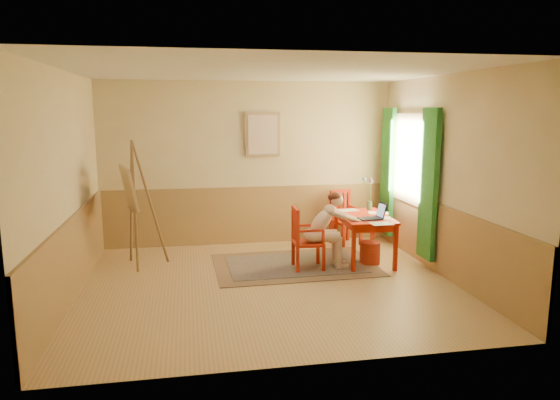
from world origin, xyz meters
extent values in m
cube|color=tan|center=(0.00, 0.00, -0.01)|extent=(5.00, 4.50, 0.02)
cube|color=white|center=(0.00, 0.00, 2.81)|extent=(5.00, 4.50, 0.02)
cube|color=#D2B680|center=(0.00, 2.26, 1.40)|extent=(5.00, 0.02, 2.80)
cube|color=#D2B680|center=(0.00, -2.26, 1.40)|extent=(5.00, 0.02, 2.80)
cube|color=#D2B680|center=(-2.51, 0.00, 1.40)|extent=(0.02, 4.50, 2.80)
cube|color=#D2B680|center=(2.51, 0.00, 1.40)|extent=(0.02, 4.50, 2.80)
cube|color=olive|center=(0.00, 2.23, 0.50)|extent=(5.00, 0.04, 1.00)
cube|color=olive|center=(-2.48, 0.00, 0.50)|extent=(0.04, 4.50, 1.00)
cube|color=olive|center=(2.48, 0.00, 0.50)|extent=(0.04, 4.50, 1.00)
cube|color=white|center=(2.47, 1.10, 1.55)|extent=(0.02, 1.00, 1.30)
cube|color=#A28356|center=(2.45, 1.10, 1.55)|extent=(0.03, 1.12, 1.42)
cube|color=green|center=(2.40, 0.32, 1.25)|extent=(0.08, 0.45, 2.20)
cube|color=green|center=(2.40, 1.88, 1.25)|extent=(0.08, 0.45, 2.20)
cube|color=#A28356|center=(0.25, 2.21, 1.90)|extent=(0.60, 0.04, 0.76)
cube|color=beige|center=(0.25, 2.19, 1.90)|extent=(0.50, 0.02, 0.66)
cube|color=#8C7251|center=(0.52, 0.77, 0.01)|extent=(2.44, 1.65, 0.01)
cube|color=black|center=(0.52, 0.77, 0.01)|extent=(2.03, 1.25, 0.01)
cube|color=red|center=(1.61, 0.82, 0.70)|extent=(0.78, 1.24, 0.04)
cube|color=red|center=(1.61, 0.82, 0.63)|extent=(0.68, 1.13, 0.10)
cube|color=red|center=(1.27, 0.28, 0.34)|extent=(0.06, 0.06, 0.68)
cube|color=red|center=(1.90, 0.25, 0.34)|extent=(0.06, 0.06, 0.68)
cube|color=red|center=(1.33, 1.38, 0.34)|extent=(0.06, 0.06, 0.68)
cube|color=red|center=(1.96, 1.35, 0.34)|extent=(0.06, 0.06, 0.68)
cube|color=red|center=(0.67, 0.56, 0.40)|extent=(0.44, 0.42, 0.04)
cube|color=red|center=(0.48, 0.39, 0.19)|extent=(0.05, 0.05, 0.37)
cube|color=red|center=(0.86, 0.38, 0.19)|extent=(0.05, 0.05, 0.37)
cube|color=red|center=(0.49, 0.75, 0.19)|extent=(0.05, 0.05, 0.37)
cube|color=red|center=(0.86, 0.74, 0.19)|extent=(0.05, 0.05, 0.37)
cube|color=red|center=(0.48, 0.39, 0.67)|extent=(0.05, 0.05, 0.51)
cube|color=red|center=(0.49, 0.75, 0.67)|extent=(0.05, 0.05, 0.51)
cube|color=red|center=(0.48, 0.57, 0.90)|extent=(0.06, 0.41, 0.06)
cube|color=red|center=(0.48, 0.47, 0.66)|extent=(0.03, 0.04, 0.42)
cube|color=red|center=(0.48, 0.57, 0.66)|extent=(0.03, 0.04, 0.42)
cube|color=red|center=(0.48, 0.66, 0.66)|extent=(0.03, 0.04, 0.42)
cube|color=red|center=(0.67, 0.38, 0.62)|extent=(0.38, 0.05, 0.03)
cube|color=red|center=(0.85, 0.38, 0.52)|extent=(0.04, 0.04, 0.20)
cube|color=red|center=(0.68, 0.74, 0.62)|extent=(0.38, 0.05, 0.03)
cube|color=red|center=(0.86, 0.74, 0.52)|extent=(0.04, 0.04, 0.20)
cube|color=red|center=(1.65, 1.84, 0.40)|extent=(0.52, 0.53, 0.04)
cube|color=red|center=(1.42, 1.97, 0.19)|extent=(0.06, 0.06, 0.38)
cube|color=red|center=(1.54, 1.61, 0.19)|extent=(0.06, 0.06, 0.38)
cube|color=red|center=(1.77, 2.08, 0.19)|extent=(0.06, 0.06, 0.38)
cube|color=red|center=(1.88, 1.72, 0.19)|extent=(0.06, 0.06, 0.38)
cube|color=red|center=(1.42, 1.97, 0.68)|extent=(0.06, 0.06, 0.51)
cube|color=red|center=(1.77, 2.08, 0.68)|extent=(0.06, 0.06, 0.51)
cube|color=red|center=(1.59, 2.03, 0.91)|extent=(0.41, 0.17, 0.06)
cube|color=red|center=(1.50, 2.00, 0.66)|extent=(0.05, 0.04, 0.42)
cube|color=red|center=(1.59, 2.03, 0.66)|extent=(0.05, 0.04, 0.42)
cube|color=red|center=(1.68, 2.05, 0.66)|extent=(0.05, 0.04, 0.42)
cube|color=red|center=(1.48, 1.79, 0.63)|extent=(0.15, 0.38, 0.03)
cube|color=red|center=(1.53, 1.61, 0.52)|extent=(0.05, 0.05, 0.21)
cube|color=red|center=(1.83, 1.90, 0.63)|extent=(0.15, 0.38, 0.03)
cube|color=red|center=(1.88, 1.72, 0.52)|extent=(0.05, 0.05, 0.21)
ellipsoid|color=beige|center=(0.73, 0.56, 0.50)|extent=(0.27, 0.33, 0.21)
cylinder|color=beige|center=(0.92, 0.47, 0.50)|extent=(0.40, 0.15, 0.14)
cylinder|color=beige|center=(0.92, 0.63, 0.50)|extent=(0.40, 0.15, 0.14)
cylinder|color=beige|center=(1.11, 0.47, 0.26)|extent=(0.11, 0.11, 0.46)
cylinder|color=beige|center=(1.11, 0.63, 0.26)|extent=(0.11, 0.11, 0.46)
cube|color=beige|center=(1.16, 0.46, 0.03)|extent=(0.19, 0.09, 0.07)
cube|color=beige|center=(1.17, 0.63, 0.03)|extent=(0.19, 0.09, 0.07)
ellipsoid|color=beige|center=(0.86, 0.55, 0.71)|extent=(0.45, 0.27, 0.48)
ellipsoid|color=beige|center=(1.00, 0.55, 0.88)|extent=(0.19, 0.28, 0.16)
sphere|color=beige|center=(1.09, 0.55, 1.03)|extent=(0.19, 0.19, 0.18)
ellipsoid|color=maroon|center=(1.07, 0.55, 1.08)|extent=(0.17, 0.18, 0.13)
sphere|color=maroon|center=(1.00, 0.55, 1.07)|extent=(0.10, 0.10, 0.10)
cylinder|color=beige|center=(1.08, 0.41, 0.83)|extent=(0.21, 0.11, 0.14)
cylinder|color=beige|center=(1.28, 0.43, 0.75)|extent=(0.27, 0.12, 0.15)
sphere|color=beige|center=(1.17, 0.40, 0.80)|extent=(0.08, 0.08, 0.08)
sphere|color=beige|center=(1.40, 0.45, 0.71)|extent=(0.07, 0.07, 0.07)
cylinder|color=beige|center=(1.09, 0.68, 0.83)|extent=(0.20, 0.10, 0.14)
cylinder|color=beige|center=(1.29, 0.66, 0.75)|extent=(0.27, 0.13, 0.15)
sphere|color=beige|center=(1.17, 0.69, 0.80)|extent=(0.08, 0.08, 0.08)
sphere|color=beige|center=(1.41, 0.63, 0.71)|extent=(0.07, 0.07, 0.07)
cube|color=#1E2338|center=(1.60, 0.54, 0.73)|extent=(0.36, 0.27, 0.02)
cube|color=#2D3342|center=(1.60, 0.54, 0.73)|extent=(0.31, 0.22, 0.00)
cube|color=#1E2338|center=(1.79, 0.57, 0.85)|extent=(0.10, 0.24, 0.22)
cube|color=#99BFF2|center=(1.78, 0.57, 0.84)|extent=(0.07, 0.20, 0.18)
cube|color=white|center=(1.66, 0.21, 0.72)|extent=(0.32, 0.23, 0.00)
cube|color=white|center=(1.90, 0.95, 0.72)|extent=(0.36, 0.30, 0.00)
cube|color=white|center=(1.50, 1.25, 0.72)|extent=(0.34, 0.27, 0.00)
cube|color=white|center=(1.78, 0.58, 0.72)|extent=(0.37, 0.33, 0.00)
cylinder|color=#3F724C|center=(1.85, 1.23, 0.79)|extent=(0.10, 0.10, 0.14)
cylinder|color=#3F7233|center=(1.81, 1.28, 1.03)|extent=(0.08, 0.10, 0.38)
sphere|color=#728CD8|center=(1.77, 1.32, 1.22)|extent=(0.07, 0.07, 0.06)
cylinder|color=#3F7233|center=(1.83, 1.19, 1.04)|extent=(0.03, 0.09, 0.40)
sphere|color=pink|center=(1.82, 1.15, 1.24)|extent=(0.05, 0.05, 0.04)
cylinder|color=#3F7233|center=(1.85, 1.25, 0.99)|extent=(0.02, 0.04, 0.29)
sphere|color=pink|center=(1.85, 1.27, 1.13)|extent=(0.06, 0.06, 0.05)
cylinder|color=#3F7233|center=(1.83, 1.18, 1.03)|extent=(0.03, 0.12, 0.37)
sphere|color=#728CD8|center=(1.82, 1.12, 1.21)|extent=(0.06, 0.06, 0.05)
cylinder|color=#3F7233|center=(1.87, 1.28, 1.00)|extent=(0.06, 0.10, 0.33)
sphere|color=pink|center=(1.90, 1.32, 1.17)|extent=(0.06, 0.06, 0.05)
cylinder|color=#3F7233|center=(1.86, 1.26, 1.01)|extent=(0.04, 0.06, 0.33)
sphere|color=pink|center=(1.87, 1.28, 1.17)|extent=(0.05, 0.05, 0.04)
cylinder|color=#3F7233|center=(1.86, 1.28, 1.03)|extent=(0.05, 0.11, 0.37)
sphere|color=#728CD8|center=(1.88, 1.33, 1.22)|extent=(0.05, 0.05, 0.04)
cylinder|color=#B1351D|center=(1.66, 0.67, 0.17)|extent=(0.34, 0.34, 0.34)
cylinder|color=brown|center=(-1.80, 1.03, 0.94)|extent=(0.07, 0.35, 1.89)
cylinder|color=brown|center=(-1.88, 1.33, 0.94)|extent=(0.18, 0.33, 1.89)
cylinder|color=brown|center=(-1.60, 1.25, 0.94)|extent=(0.49, 0.16, 1.89)
cylinder|color=brown|center=(-1.87, 1.17, 0.87)|extent=(0.17, 0.52, 0.03)
cube|color=brown|center=(-1.81, 1.19, 0.87)|extent=(0.21, 0.57, 0.03)
cube|color=#A28356|center=(-1.89, 1.17, 1.20)|extent=(0.36, 0.84, 0.63)
cube|color=beige|center=(-1.87, 1.17, 1.20)|extent=(0.30, 0.76, 0.54)
camera|label=1|loc=(-1.03, -6.51, 2.32)|focal=32.82mm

